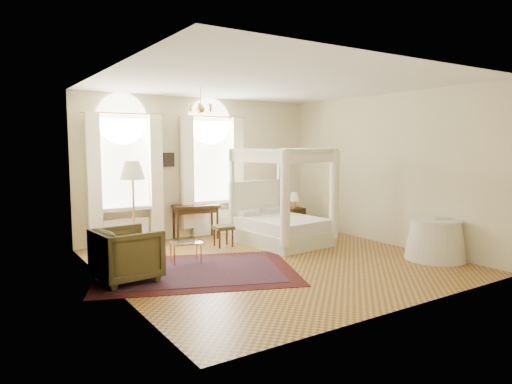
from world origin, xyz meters
TOP-DOWN VIEW (x-y plane):
  - ground at (0.00, 0.00)m, footprint 6.00×6.00m
  - room_walls at (0.00, 0.00)m, footprint 6.00×6.00m
  - window_left at (-1.90, 2.87)m, footprint 1.62×0.27m
  - window_right at (0.20, 2.87)m, footprint 1.62×0.27m
  - chandelier at (-0.90, 1.20)m, footprint 0.51×0.45m
  - wall_pictures at (0.09, 2.97)m, footprint 2.54×0.03m
  - canopy_bed at (1.06, 1.17)m, footprint 1.77×2.10m
  - nightstand at (2.33, 2.31)m, footprint 0.43×0.39m
  - nightstand_lamp at (2.28, 2.32)m, footprint 0.28×0.28m
  - writing_desk at (-0.33, 2.70)m, footprint 1.15×0.74m
  - laptop at (-0.22, 2.68)m, footprint 0.32×0.24m
  - stool at (-0.19, 1.62)m, footprint 0.43×0.43m
  - armchair at (-2.70, 0.27)m, footprint 1.04×1.02m
  - coffee_table at (-1.44, 0.80)m, footprint 0.64×0.51m
  - floor_lamp at (-2.08, 1.81)m, footprint 0.48×0.48m
  - oriental_rug at (-1.52, 0.16)m, footprint 4.02×3.50m
  - side_table at (2.70, -1.56)m, footprint 1.14×1.14m
  - book at (2.77, -1.64)m, footprint 0.31×0.33m

SIDE VIEW (x-z plane):
  - ground at x=0.00m, z-range 0.00..0.00m
  - oriental_rug at x=-1.52m, z-range 0.00..0.01m
  - nightstand at x=2.33m, z-range 0.00..0.57m
  - coffee_table at x=-1.44m, z-range 0.16..0.55m
  - stool at x=-0.19m, z-range 0.15..0.61m
  - side_table at x=2.70m, z-range -0.01..0.77m
  - armchair at x=-2.70m, z-range 0.00..0.87m
  - canopy_bed at x=1.06m, z-range -0.58..1.53m
  - writing_desk at x=-0.33m, z-range 0.28..1.08m
  - book at x=2.77m, z-range 0.78..0.80m
  - laptop at x=-0.22m, z-range 0.80..0.82m
  - nightstand_lamp at x=2.28m, z-range 0.64..1.04m
  - window_left at x=-1.90m, z-range -0.16..3.13m
  - window_right at x=0.20m, z-range -0.16..3.13m
  - floor_lamp at x=-2.08m, z-range 0.66..2.54m
  - wall_pictures at x=0.09m, z-range 1.70..2.09m
  - room_walls at x=0.00m, z-range -1.02..4.98m
  - chandelier at x=-0.90m, z-range 2.66..3.16m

